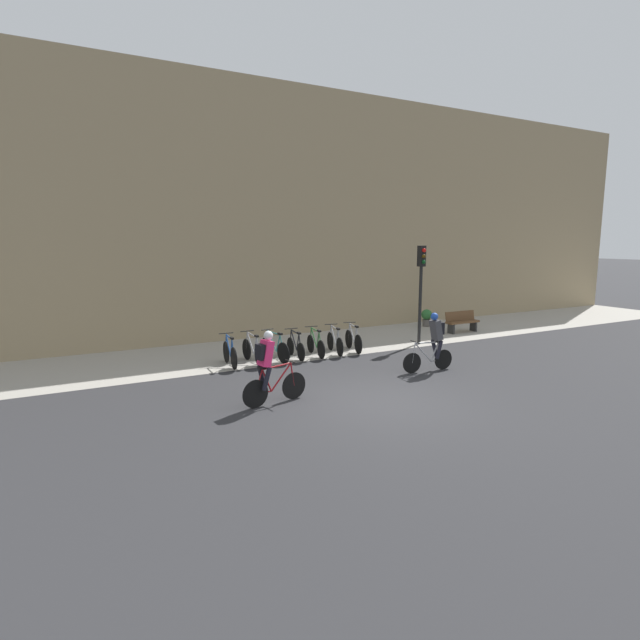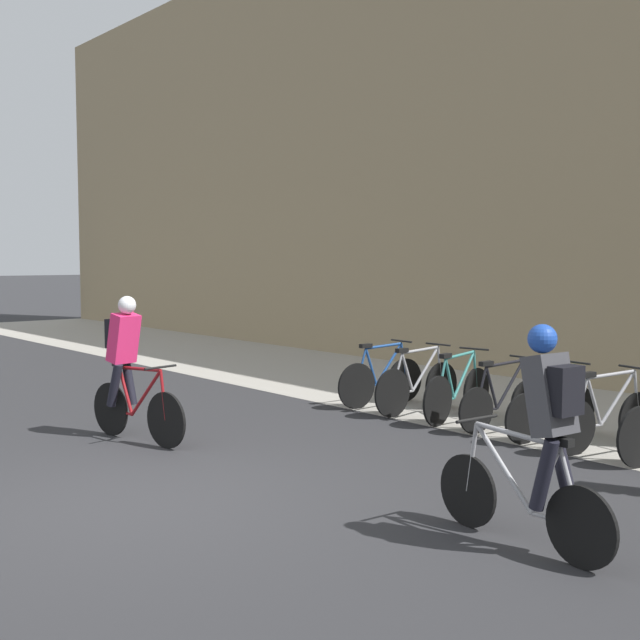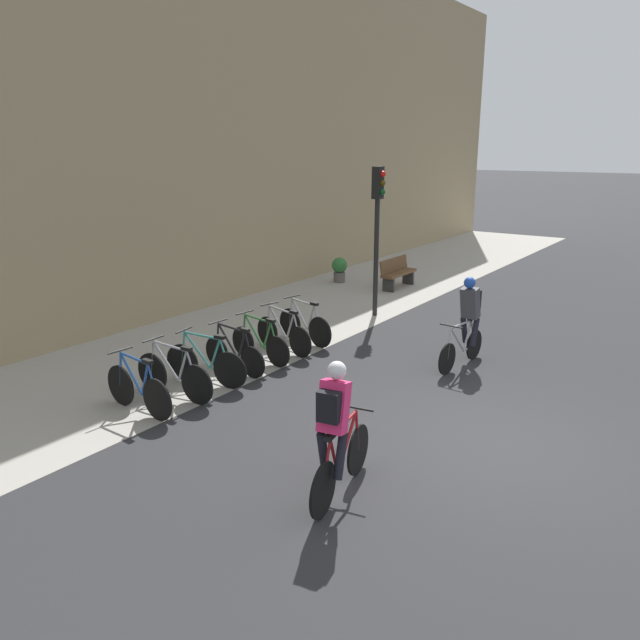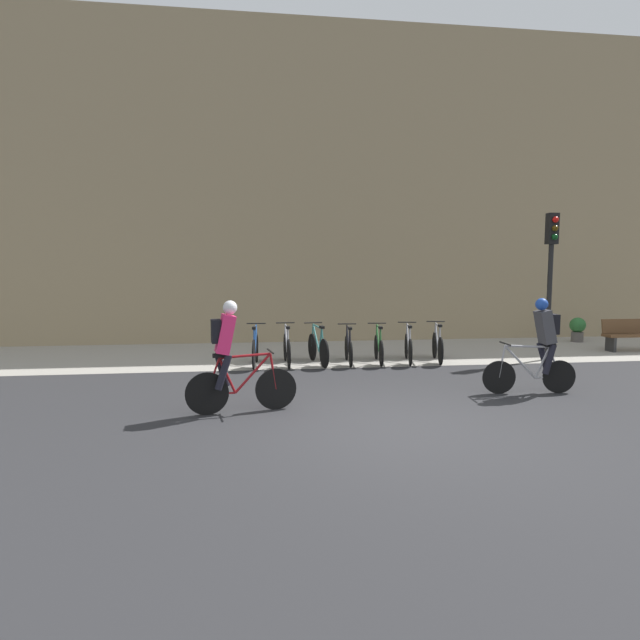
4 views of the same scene
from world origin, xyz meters
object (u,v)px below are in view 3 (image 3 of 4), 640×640
(cyclist_pink, at_px, (336,429))
(traffic_light_pole, at_px, (378,214))
(parked_bike_5, at_px, (283,333))
(parked_bike_0, at_px, (138,389))
(parked_bike_6, at_px, (305,325))
(parked_bike_1, at_px, (174,375))
(parked_bike_4, at_px, (260,343))
(bench, at_px, (397,272))
(parked_bike_2, at_px, (206,363))
(potted_plant, at_px, (339,268))
(parked_bike_3, at_px, (234,353))
(cyclist_grey, at_px, (468,317))

(cyclist_pink, bearing_deg, traffic_light_pole, 26.76)
(parked_bike_5, bearing_deg, parked_bike_0, 179.98)
(parked_bike_6, bearing_deg, cyclist_pink, -140.46)
(parked_bike_1, bearing_deg, parked_bike_6, 0.02)
(cyclist_pink, relative_size, parked_bike_5, 1.07)
(parked_bike_4, bearing_deg, bench, 7.08)
(parked_bike_2, xyz_separation_m, parked_bike_4, (1.49, -0.00, -0.02))
(parked_bike_5, height_order, potted_plant, parked_bike_5)
(parked_bike_2, relative_size, parked_bike_3, 1.07)
(parked_bike_4, xyz_separation_m, potted_plant, (7.13, 2.78, 0.05))
(parked_bike_3, xyz_separation_m, parked_bike_6, (2.24, 0.00, 0.02))
(parked_bike_1, bearing_deg, cyclist_grey, -37.52)
(cyclist_pink, distance_m, cyclist_grey, 5.56)
(bench, height_order, potted_plant, bench)
(cyclist_pink, distance_m, parked_bike_4, 5.25)
(parked_bike_5, bearing_deg, parked_bike_2, 179.98)
(parked_bike_5, distance_m, traffic_light_pole, 4.17)
(cyclist_grey, bearing_deg, parked_bike_4, 122.67)
(parked_bike_1, bearing_deg, potted_plant, 16.53)
(parked_bike_4, bearing_deg, cyclist_pink, -129.97)
(potted_plant, bearing_deg, parked_bike_4, -158.68)
(parked_bike_6, xyz_separation_m, traffic_light_pole, (2.83, -0.13, 2.13))
(cyclist_grey, height_order, parked_bike_3, cyclist_grey)
(cyclist_pink, distance_m, parked_bike_2, 4.44)
(traffic_light_pole, xyz_separation_m, bench, (3.14, 1.06, -2.07))
(cyclist_pink, distance_m, bench, 11.90)
(parked_bike_1, xyz_separation_m, traffic_light_pole, (6.56, -0.13, 2.12))
(parked_bike_3, bearing_deg, parked_bike_5, -0.00)
(parked_bike_2, relative_size, bench, 1.07)
(parked_bike_2, distance_m, parked_bike_6, 2.99)
(bench, bearing_deg, potted_plant, 100.29)
(cyclist_pink, height_order, parked_bike_4, cyclist_pink)
(parked_bike_0, bearing_deg, parked_bike_2, -0.03)
(parked_bike_1, bearing_deg, parked_bike_2, 0.03)
(parked_bike_0, height_order, potted_plant, parked_bike_0)
(parked_bike_2, relative_size, parked_bike_4, 1.05)
(parked_bike_0, bearing_deg, parked_bike_3, -0.04)
(cyclist_pink, xyz_separation_m, bench, (10.82, 4.93, -0.48))
(parked_bike_0, relative_size, potted_plant, 2.11)
(parked_bike_1, relative_size, potted_plant, 2.24)
(parked_bike_6, bearing_deg, parked_bike_3, -179.97)
(cyclist_grey, xyz_separation_m, parked_bike_6, (-0.68, 3.39, -0.55))
(cyclist_pink, height_order, parked_bike_1, cyclist_pink)
(parked_bike_0, xyz_separation_m, parked_bike_2, (1.50, -0.00, -0.00))
(parked_bike_0, distance_m, traffic_light_pole, 7.62)
(cyclist_pink, height_order, parked_bike_2, cyclist_pink)
(parked_bike_3, relative_size, parked_bike_4, 0.98)
(cyclist_grey, height_order, parked_bike_1, cyclist_grey)
(parked_bike_0, height_order, parked_bike_5, parked_bike_0)
(parked_bike_6, bearing_deg, parked_bike_2, -179.99)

